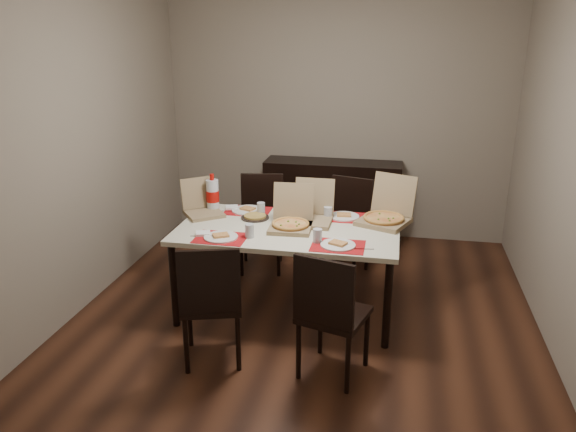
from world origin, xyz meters
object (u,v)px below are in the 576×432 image
Objects in this scene: sideboard at (332,201)px; pizza_box_center at (291,222)px; chair_far_left at (262,218)px; dip_bowl at (311,221)px; chair_near_right at (330,311)px; soda_bottle at (213,195)px; chair_near_left at (211,299)px; chair_far_right at (347,222)px; dining_table at (288,235)px.

sideboard is 3.85× the size of pizza_box_center.
chair_far_left is 8.83× the size of dip_bowl.
chair_near_right is 1.75m from soda_bottle.
chair_far_right is (0.77, 1.81, 0.00)m from chair_near_left.
dip_bowl is at bearing 45.03° from dining_table.
chair_near_right is 8.83× the size of dip_bowl.
chair_near_right is 1.00× the size of chair_far_left.
chair_far_right is 1.35m from soda_bottle.
sideboard is 0.83× the size of dining_table.
dining_table is at bearing -113.82° from chair_far_right.
chair_far_right is 8.83× the size of dip_bowl.
sideboard is 1.61× the size of chair_near_left.
pizza_box_center is (0.40, 0.89, 0.29)m from chair_near_left.
soda_bottle is (-0.37, 1.20, 0.38)m from chair_near_left.
chair_near_left and chair_near_right have the same top height.
pizza_box_center reaches higher than sideboard.
chair_near_right is 2.75× the size of soda_bottle.
sideboard is at bearing 90.32° from dip_bowl.
chair_near_right is 1.04m from pizza_box_center.
chair_far_left is at bearing 92.33° from chair_near_left.
sideboard is 2.69m from chair_near_right.
soda_bottle reaches higher than chair_far_right.
chair_near_left is 2.75× the size of soda_bottle.
pizza_box_center is at bearing -94.10° from sideboard.
chair_far_right is (-0.06, 1.82, 0.00)m from chair_near_right.
dining_table is 1.01m from chair_far_right.
chair_near_left is at bearing -87.67° from chair_far_left.
sideboard is 1.61× the size of chair_far_left.
chair_far_left is at bearing -177.30° from chair_far_right.
chair_near_left is (-0.52, -2.66, 0.06)m from sideboard.
dining_table is at bearing 117.25° from chair_near_right.
dining_table is 0.83m from soda_bottle.
dining_table is at bearing 163.84° from pizza_box_center.
chair_far_left is 2.38× the size of pizza_box_center.
soda_bottle is (-0.30, -0.57, 0.38)m from chair_far_left.
chair_far_right is 2.38× the size of pizza_box_center.
pizza_box_center is at bearing -128.33° from dip_bowl.
dip_bowl is 0.92m from soda_bottle.
pizza_box_center is at bearing -21.92° from soda_bottle.
chair_far_left reaches higher than dining_table.
soda_bottle is (-1.15, -0.61, 0.38)m from chair_far_right.
sideboard is at bearing 96.67° from chair_near_right.
sideboard is 1.79m from dining_table.
pizza_box_center reaches higher than dining_table.
chair_near_left is 1.97m from chair_far_right.
chair_far_right is at bearing -73.67° from sideboard.
dip_bowl is (0.53, 1.06, 0.25)m from chair_near_left.
sideboard reaches higher than dip_bowl.
pizza_box_center reaches higher than chair_far_left.
chair_far_left reaches higher than dip_bowl.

